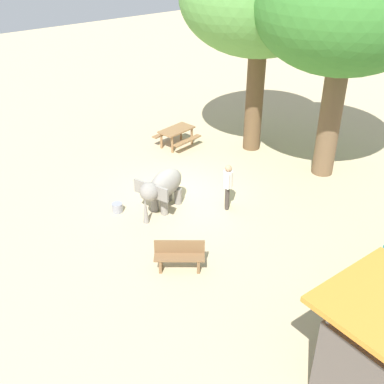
{
  "coord_description": "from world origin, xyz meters",
  "views": [
    {
      "loc": [
        8.44,
        11.72,
        8.61
      ],
      "look_at": [
        0.46,
        1.18,
        0.8
      ],
      "focal_mm": 44.25,
      "sensor_mm": 36.0,
      "label": 1
    }
  ],
  "objects": [
    {
      "name": "wooden_bench",
      "position": [
        2.47,
        3.26,
        0.47
      ],
      "size": [
        1.35,
        1.17,
        0.88
      ],
      "rotation": [
        0.0,
        0.0,
        5.63
      ],
      "color": "brown",
      "rests_on": "ground_plane"
    },
    {
      "name": "elephant",
      "position": [
        1.11,
        0.44,
        0.87
      ],
      "size": [
        1.97,
        1.5,
        1.36
      ],
      "rotation": [
        0.0,
        0.0,
        0.34
      ],
      "color": "gray",
      "rests_on": "ground_plane"
    },
    {
      "name": "person_handler",
      "position": [
        -0.66,
        1.65,
        0.95
      ],
      "size": [
        0.35,
        0.42,
        1.62
      ],
      "rotation": [
        0.0,
        0.0,
        -0.68
      ],
      "color": "#3F3833",
      "rests_on": "ground_plane"
    },
    {
      "name": "picnic_table_near",
      "position": [
        -2.19,
        -3.39,
        0.59
      ],
      "size": [
        1.74,
        1.73,
        0.78
      ],
      "rotation": [
        0.0,
        0.0,
        0.18
      ],
      "color": "olive",
      "rests_on": "ground_plane"
    },
    {
      "name": "shade_tree_main",
      "position": [
        -5.25,
        1.92,
        6.09
      ],
      "size": [
        6.46,
        5.92,
        8.43
      ],
      "color": "brown",
      "rests_on": "ground_plane"
    },
    {
      "name": "feed_bucket",
      "position": [
        2.41,
        -0.37,
        0.16
      ],
      "size": [
        0.36,
        0.36,
        0.32
      ],
      "primitive_type": "cylinder",
      "color": "gray",
      "rests_on": "ground_plane"
    },
    {
      "name": "ground_plane",
      "position": [
        0.0,
        0.0,
        0.0
      ],
      "size": [
        60.0,
        60.0,
        0.0
      ],
      "primitive_type": "plane",
      "color": "tan"
    }
  ]
}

